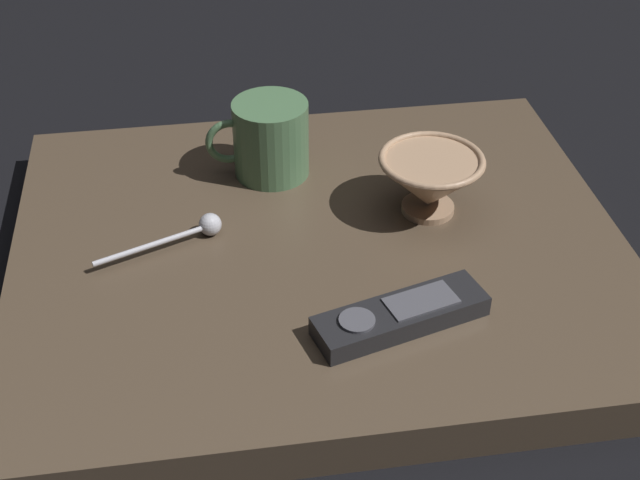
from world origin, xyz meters
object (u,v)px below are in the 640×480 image
object	(u,v)px
teaspoon	(197,229)
tv_remote_near	(401,316)
cereal_bowl	(430,181)
coffee_mug	(269,139)

from	to	relation	value
teaspoon	tv_remote_near	size ratio (longest dim) A/B	0.77
cereal_bowl	teaspoon	bearing A→B (deg)	92.75
cereal_bowl	coffee_mug	bearing A→B (deg)	57.27
coffee_mug	teaspoon	size ratio (longest dim) A/B	0.89
cereal_bowl	coffee_mug	size ratio (longest dim) A/B	0.96
coffee_mug	tv_remote_near	bearing A→B (deg)	-161.99
cereal_bowl	tv_remote_near	xyz separation A→B (m)	(-0.19, 0.07, -0.03)
coffee_mug	tv_remote_near	world-z (taller)	coffee_mug
teaspoon	tv_remote_near	bearing A→B (deg)	-132.25
cereal_bowl	tv_remote_near	distance (m)	0.20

